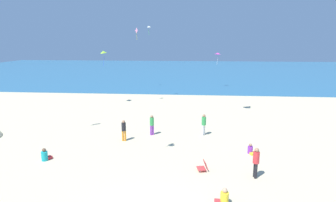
% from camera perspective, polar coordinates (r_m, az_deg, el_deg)
% --- Properties ---
extents(ground_plane, '(120.00, 120.00, 0.00)m').
position_cam_1_polar(ground_plane, '(20.32, 0.36, -8.01)').
color(ground_plane, beige).
extents(ocean_water, '(120.00, 60.00, 0.05)m').
position_cam_1_polar(ocean_water, '(66.27, 3.52, 6.34)').
color(ocean_water, teal).
rests_on(ocean_water, ground_plane).
extents(beach_chair_mid_beach, '(0.66, 0.67, 0.58)m').
position_cam_1_polar(beach_chair_mid_beach, '(15.86, 7.35, -13.29)').
color(beach_chair_mid_beach, '#D13D3D').
rests_on(beach_chair_mid_beach, ground_plane).
extents(person_0, '(0.37, 0.37, 1.67)m').
position_cam_1_polar(person_0, '(15.41, 17.78, -11.68)').
color(person_0, black).
rests_on(person_0, ground_plane).
extents(person_1, '(0.46, 0.46, 1.66)m').
position_cam_1_polar(person_1, '(21.11, 7.43, -4.58)').
color(person_1, white).
rests_on(person_1, ground_plane).
extents(person_2, '(0.58, 0.70, 0.78)m').
position_cam_1_polar(person_2, '(18.51, -24.11, -10.31)').
color(person_2, '#19ADB2').
rests_on(person_2, ground_plane).
extents(person_3, '(0.62, 0.37, 0.78)m').
position_cam_1_polar(person_3, '(13.14, 11.44, -19.13)').
color(person_3, yellow).
rests_on(person_3, ground_plane).
extents(person_5, '(0.44, 0.44, 1.57)m').
position_cam_1_polar(person_5, '(21.05, -3.36, -4.70)').
color(person_5, purple).
rests_on(person_5, ground_plane).
extents(person_6, '(0.33, 0.33, 1.56)m').
position_cam_1_polar(person_6, '(20.06, -9.15, -5.74)').
color(person_6, orange).
rests_on(person_6, ground_plane).
extents(person_7, '(0.47, 0.60, 0.67)m').
position_cam_1_polar(person_7, '(18.64, 16.73, -9.70)').
color(person_7, purple).
rests_on(person_7, ground_plane).
extents(kite_lime, '(0.72, 0.83, 1.66)m').
position_cam_1_polar(kite_lime, '(30.87, -13.29, 9.83)').
color(kite_lime, '#99DB33').
extents(kite_pink, '(0.50, 0.58, 1.63)m').
position_cam_1_polar(kite_pink, '(40.77, -6.55, 14.22)').
color(kite_pink, pink).
extents(kite_white, '(0.51, 0.54, 1.04)m').
position_cam_1_polar(kite_white, '(33.06, -4.05, 15.09)').
color(kite_white, white).
extents(kite_magenta, '(0.91, 0.85, 1.84)m').
position_cam_1_polar(kite_magenta, '(42.11, 10.27, 9.64)').
color(kite_magenta, '#DB3DA8').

